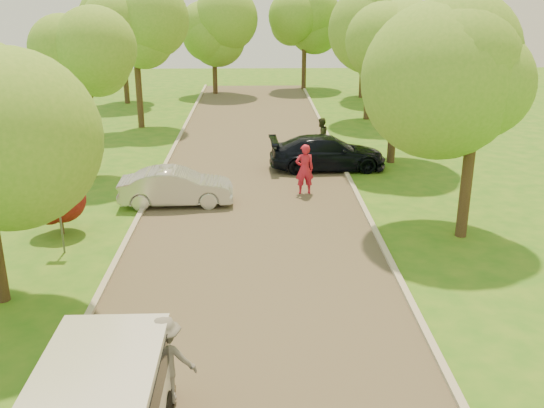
{
  "coord_description": "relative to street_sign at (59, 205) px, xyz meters",
  "views": [
    {
      "loc": [
        0.12,
        -13.19,
        7.63
      ],
      "look_at": [
        0.6,
        4.62,
        1.3
      ],
      "focal_mm": 40.0,
      "sensor_mm": 36.0,
      "label": 1
    }
  ],
  "objects": [
    {
      "name": "tree_r_midb",
      "position": [
        12.4,
        10.0,
        3.32
      ],
      "size": [
        4.51,
        4.4,
        7.01
      ],
      "color": "#382619",
      "rests_on": "ground"
    },
    {
      "name": "silver_sedan",
      "position": [
        2.93,
        4.34,
        -0.87
      ],
      "size": [
        4.27,
        1.67,
        1.38
      ],
      "primitive_type": "imported",
      "rotation": [
        0.0,
        0.0,
        1.62
      ],
      "color": "silver",
      "rests_on": "ground"
    },
    {
      "name": "skateboarder",
      "position": [
        4.17,
        -7.36,
        -0.55
      ],
      "size": [
        1.2,
        0.74,
        1.79
      ],
      "primitive_type": "imported",
      "rotation": [
        0.0,
        0.0,
        3.21
      ],
      "color": "slate",
      "rests_on": "longboard"
    },
    {
      "name": "person_striped",
      "position": [
        7.8,
        5.49,
        -0.56
      ],
      "size": [
        0.79,
        0.57,
        2.0
      ],
      "primitive_type": "imported",
      "rotation": [
        0.0,
        0.0,
        3.27
      ],
      "color": "#B51B35",
      "rests_on": "ground"
    },
    {
      "name": "tree_bg_a",
      "position": [
        -2.98,
        26.0,
        3.75
      ],
      "size": [
        5.12,
        5.0,
        7.72
      ],
      "color": "#382619",
      "rests_on": "ground"
    },
    {
      "name": "tree_bg_d",
      "position": [
        10.02,
        32.0,
        3.75
      ],
      "size": [
        5.12,
        5.0,
        7.72
      ],
      "color": "#382619",
      "rests_on": "ground"
    },
    {
      "name": "tree_r_mida",
      "position": [
        12.82,
        1.0,
        3.97
      ],
      "size": [
        5.13,
        5.0,
        7.95
      ],
      "color": "#382619",
      "rests_on": "ground"
    },
    {
      "name": "tree_bg_c",
      "position": [
        3.01,
        30.0,
        3.46
      ],
      "size": [
        4.92,
        4.8,
        7.33
      ],
      "color": "#382619",
      "rests_on": "ground"
    },
    {
      "name": "tree_r_far",
      "position": [
        13.03,
        20.0,
        4.27
      ],
      "size": [
        5.33,
        5.2,
        8.34
      ],
      "color": "#382619",
      "rests_on": "ground"
    },
    {
      "name": "curb_left",
      "position": [
        1.75,
        4.0,
        -1.5
      ],
      "size": [
        0.18,
        60.0,
        0.12
      ],
      "primitive_type": "cube",
      "color": "#B2AD9E",
      "rests_on": "ground"
    },
    {
      "name": "tree_l_midb",
      "position": [
        -1.01,
        8.0,
        3.02
      ],
      "size": [
        4.3,
        4.2,
        6.62
      ],
      "color": "#382619",
      "rests_on": "ground"
    },
    {
      "name": "street_sign",
      "position": [
        0.0,
        0.0,
        0.0
      ],
      "size": [
        0.55,
        0.06,
        2.17
      ],
      "color": "#59595E",
      "rests_on": "ground"
    },
    {
      "name": "curb_right",
      "position": [
        9.85,
        4.0,
        -1.5
      ],
      "size": [
        0.18,
        60.0,
        0.12
      ],
      "primitive_type": "cube",
      "color": "#B2AD9E",
      "rests_on": "ground"
    },
    {
      "name": "red_shrub",
      "position": [
        -0.5,
        1.5,
        -0.47
      ],
      "size": [
        1.7,
        1.7,
        1.95
      ],
      "color": "#382619",
      "rests_on": "ground"
    },
    {
      "name": "dark_sedan",
      "position": [
        9.1,
        8.95,
        -0.81
      ],
      "size": [
        5.27,
        2.36,
        1.5
      ],
      "primitive_type": "imported",
      "rotation": [
        0.0,
        0.0,
        1.62
      ],
      "color": "black",
      "rests_on": "ground"
    },
    {
      "name": "ground",
      "position": [
        5.8,
        -4.0,
        -1.56
      ],
      "size": [
        100.0,
        100.0,
        0.0
      ],
      "primitive_type": "plane",
      "color": "#2C6E1A",
      "rests_on": "ground"
    },
    {
      "name": "tree_bg_b",
      "position": [
        14.02,
        28.0,
        3.97
      ],
      "size": [
        5.12,
        5.0,
        7.95
      ],
      "color": "#382619",
      "rests_on": "ground"
    },
    {
      "name": "tree_l_far",
      "position": [
        -0.59,
        18.0,
        3.9
      ],
      "size": [
        4.92,
        4.8,
        7.79
      ],
      "color": "#382619",
      "rests_on": "ground"
    },
    {
      "name": "longboard",
      "position": [
        4.17,
        -7.36,
        -1.46
      ],
      "size": [
        0.32,
        0.94,
        0.11
      ],
      "rotation": [
        0.0,
        0.0,
        3.21
      ],
      "color": "black",
      "rests_on": "ground"
    },
    {
      "name": "road",
      "position": [
        5.8,
        4.0,
        -1.56
      ],
      "size": [
        8.0,
        60.0,
        0.01
      ],
      "primitive_type": "cube",
      "color": "#4C4438",
      "rests_on": "ground"
    },
    {
      "name": "person_olive",
      "position": [
        9.11,
        11.83,
        -0.7
      ],
      "size": [
        1.07,
        1.05,
        1.73
      ],
      "primitive_type": "imported",
      "rotation": [
        0.0,
        0.0,
        3.87
      ],
      "color": "#303721",
      "rests_on": "ground"
    }
  ]
}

